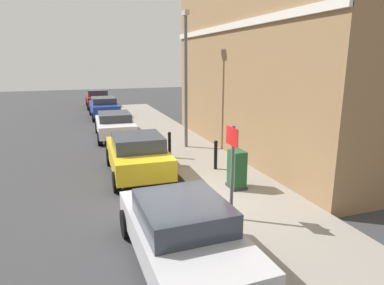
{
  "coord_description": "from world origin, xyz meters",
  "views": [
    {
      "loc": [
        -2.63,
        -8.23,
        3.91
      ],
      "look_at": [
        0.96,
        2.2,
        1.2
      ],
      "focal_mm": 31.56,
      "sensor_mm": 36.0,
      "label": 1
    }
  ],
  "objects_px": {
    "car_yellow": "(138,154)",
    "bollard_near_cabinet": "(216,154)",
    "car_silver": "(183,232)",
    "bollard_far_kerb": "(170,144)",
    "utility_cabinet": "(237,171)",
    "lamppost": "(186,75)",
    "car_red": "(98,98)",
    "street_sign": "(232,159)",
    "car_blue": "(104,107)",
    "car_white": "(115,124)"
  },
  "relations": [
    {
      "from": "lamppost",
      "to": "car_blue",
      "type": "bearing_deg",
      "value": 105.01
    },
    {
      "from": "bollard_far_kerb",
      "to": "car_blue",
      "type": "bearing_deg",
      "value": 97.67
    },
    {
      "from": "car_white",
      "to": "utility_cabinet",
      "type": "relative_size",
      "value": 3.5
    },
    {
      "from": "lamppost",
      "to": "street_sign",
      "type": "bearing_deg",
      "value": -99.27
    },
    {
      "from": "car_silver",
      "to": "car_white",
      "type": "xyz_separation_m",
      "value": [
        0.04,
        11.75,
        -0.0
      ]
    },
    {
      "from": "car_silver",
      "to": "bollard_far_kerb",
      "type": "relative_size",
      "value": 3.92
    },
    {
      "from": "car_white",
      "to": "utility_cabinet",
      "type": "height_order",
      "value": "utility_cabinet"
    },
    {
      "from": "car_red",
      "to": "street_sign",
      "type": "height_order",
      "value": "street_sign"
    },
    {
      "from": "lamppost",
      "to": "car_silver",
      "type": "bearing_deg",
      "value": -108.42
    },
    {
      "from": "car_blue",
      "to": "car_yellow",
      "type": "bearing_deg",
      "value": 179.37
    },
    {
      "from": "bollard_near_cabinet",
      "to": "lamppost",
      "type": "xyz_separation_m",
      "value": [
        -0.01,
        3.35,
        2.6
      ]
    },
    {
      "from": "utility_cabinet",
      "to": "car_silver",
      "type": "bearing_deg",
      "value": -131.17
    },
    {
      "from": "car_blue",
      "to": "car_red",
      "type": "relative_size",
      "value": 0.95
    },
    {
      "from": "car_blue",
      "to": "utility_cabinet",
      "type": "relative_size",
      "value": 3.55
    },
    {
      "from": "bollard_far_kerb",
      "to": "lamppost",
      "type": "distance_m",
      "value": 3.18
    },
    {
      "from": "bollard_far_kerb",
      "to": "street_sign",
      "type": "height_order",
      "value": "street_sign"
    },
    {
      "from": "car_blue",
      "to": "bollard_near_cabinet",
      "type": "height_order",
      "value": "car_blue"
    },
    {
      "from": "bollard_far_kerb",
      "to": "utility_cabinet",
      "type": "bearing_deg",
      "value": -74.45
    },
    {
      "from": "bollard_near_cabinet",
      "to": "lamppost",
      "type": "bearing_deg",
      "value": 90.09
    },
    {
      "from": "car_white",
      "to": "bollard_far_kerb",
      "type": "bearing_deg",
      "value": -161.12
    },
    {
      "from": "car_white",
      "to": "bollard_near_cabinet",
      "type": "relative_size",
      "value": 3.87
    },
    {
      "from": "car_red",
      "to": "bollard_near_cabinet",
      "type": "distance_m",
      "value": 19.15
    },
    {
      "from": "car_silver",
      "to": "bollard_near_cabinet",
      "type": "distance_m",
      "value": 5.61
    },
    {
      "from": "bollard_far_kerb",
      "to": "lamppost",
      "type": "bearing_deg",
      "value": 51.25
    },
    {
      "from": "car_yellow",
      "to": "bollard_near_cabinet",
      "type": "relative_size",
      "value": 3.81
    },
    {
      "from": "car_silver",
      "to": "car_yellow",
      "type": "height_order",
      "value": "car_yellow"
    },
    {
      "from": "car_blue",
      "to": "car_red",
      "type": "height_order",
      "value": "car_red"
    },
    {
      "from": "bollard_far_kerb",
      "to": "street_sign",
      "type": "distance_m",
      "value": 5.67
    },
    {
      "from": "bollard_far_kerb",
      "to": "bollard_near_cabinet",
      "type": "bearing_deg",
      "value": -59.01
    },
    {
      "from": "car_silver",
      "to": "street_sign",
      "type": "distance_m",
      "value": 2.22
    },
    {
      "from": "utility_cabinet",
      "to": "lamppost",
      "type": "bearing_deg",
      "value": 88.95
    },
    {
      "from": "car_yellow",
      "to": "car_silver",
      "type": "bearing_deg",
      "value": -179.82
    },
    {
      "from": "car_yellow",
      "to": "car_blue",
      "type": "distance_m",
      "value": 12.69
    },
    {
      "from": "car_silver",
      "to": "bollard_near_cabinet",
      "type": "bearing_deg",
      "value": -30.8
    },
    {
      "from": "car_blue",
      "to": "car_red",
      "type": "bearing_deg",
      "value": -0.39
    },
    {
      "from": "car_silver",
      "to": "car_blue",
      "type": "relative_size",
      "value": 1.0
    },
    {
      "from": "bollard_near_cabinet",
      "to": "lamppost",
      "type": "distance_m",
      "value": 4.24
    },
    {
      "from": "utility_cabinet",
      "to": "lamppost",
      "type": "height_order",
      "value": "lamppost"
    },
    {
      "from": "car_red",
      "to": "utility_cabinet",
      "type": "distance_m",
      "value": 20.98
    },
    {
      "from": "car_red",
      "to": "bollard_far_kerb",
      "type": "height_order",
      "value": "car_red"
    },
    {
      "from": "car_red",
      "to": "lamppost",
      "type": "xyz_separation_m",
      "value": [
        2.74,
        -15.61,
        2.54
      ]
    },
    {
      "from": "car_white",
      "to": "car_red",
      "type": "xyz_separation_m",
      "value": [
        -0.04,
        12.09,
        0.07
      ]
    },
    {
      "from": "car_silver",
      "to": "lamppost",
      "type": "xyz_separation_m",
      "value": [
        2.74,
        8.23,
        2.6
      ]
    },
    {
      "from": "car_blue",
      "to": "bollard_near_cabinet",
      "type": "relative_size",
      "value": 3.93
    },
    {
      "from": "car_blue",
      "to": "bollard_far_kerb",
      "type": "xyz_separation_m",
      "value": [
        1.54,
        -11.46,
        -0.05
      ]
    },
    {
      "from": "car_red",
      "to": "car_white",
      "type": "bearing_deg",
      "value": -179.52
    },
    {
      "from": "car_red",
      "to": "lamppost",
      "type": "relative_size",
      "value": 0.75
    },
    {
      "from": "car_silver",
      "to": "bollard_near_cabinet",
      "type": "xyz_separation_m",
      "value": [
        2.75,
        4.89,
        0.0
      ]
    },
    {
      "from": "car_silver",
      "to": "utility_cabinet",
      "type": "relative_size",
      "value": 3.54
    },
    {
      "from": "car_yellow",
      "to": "utility_cabinet",
      "type": "distance_m",
      "value": 3.59
    }
  ]
}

